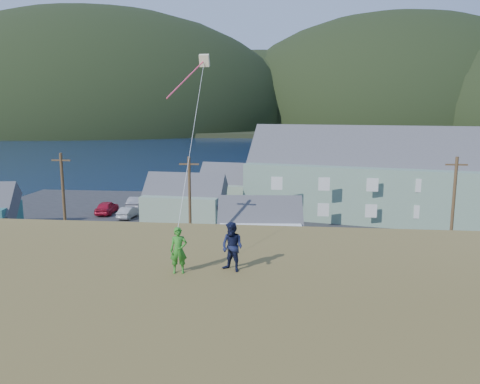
# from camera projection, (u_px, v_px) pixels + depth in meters

# --- Properties ---
(ground) EXTENTS (900.00, 900.00, 0.00)m
(ground) POSITION_uv_depth(u_px,v_px,m) (249.00, 275.00, 36.35)
(ground) COLOR #0A1638
(ground) RESTS_ON ground
(grass_strip) EXTENTS (110.00, 8.00, 0.10)m
(grass_strip) POSITION_uv_depth(u_px,v_px,m) (247.00, 284.00, 34.38)
(grass_strip) COLOR #4C3D19
(grass_strip) RESTS_ON ground
(waterfront_lot) EXTENTS (72.00, 36.00, 0.12)m
(waterfront_lot) POSITION_uv_depth(u_px,v_px,m) (262.00, 223.00, 52.98)
(waterfront_lot) COLOR #28282B
(waterfront_lot) RESTS_ON ground
(wharf) EXTENTS (26.00, 14.00, 0.90)m
(wharf) POSITION_uv_depth(u_px,v_px,m) (234.00, 186.00, 76.06)
(wharf) COLOR gray
(wharf) RESTS_ON ground
(far_shore) EXTENTS (900.00, 320.00, 2.00)m
(far_shore) POSITION_uv_depth(u_px,v_px,m) (287.00, 124.00, 359.20)
(far_shore) COLOR black
(far_shore) RESTS_ON ground
(far_hills) EXTENTS (760.00, 265.00, 143.00)m
(far_hills) POSITION_uv_depth(u_px,v_px,m) (341.00, 126.00, 305.74)
(far_hills) COLOR black
(far_hills) RESTS_ON ground
(lodge) EXTENTS (38.56, 18.39, 13.08)m
(lodge) POSITION_uv_depth(u_px,v_px,m) (409.00, 177.00, 53.61)
(lodge) COLOR gray
(lodge) RESTS_ON waterfront_lot
(shed_palegreen_near) EXTENTS (9.63, 6.51, 6.67)m
(shed_palegreen_near) POSITION_uv_depth(u_px,v_px,m) (185.00, 200.00, 53.41)
(shed_palegreen_near) COLOR gray
(shed_palegreen_near) RESTS_ON waterfront_lot
(shed_white) EXTENTS (7.94, 5.60, 6.02)m
(shed_white) POSITION_uv_depth(u_px,v_px,m) (260.00, 226.00, 42.15)
(shed_white) COLOR white
(shed_white) RESTS_ON waterfront_lot
(shed_palegreen_far) EXTENTS (11.37, 7.65, 7.07)m
(shed_palegreen_far) POSITION_uv_depth(u_px,v_px,m) (239.00, 188.00, 60.36)
(shed_palegreen_far) COLOR gray
(shed_palegreen_far) RESTS_ON waterfront_lot
(utility_poles) EXTENTS (31.06, 0.24, 9.16)m
(utility_poles) POSITION_uv_depth(u_px,v_px,m) (230.00, 212.00, 37.18)
(utility_poles) COLOR #47331E
(utility_poles) RESTS_ON waterfront_lot
(parked_cars) EXTENTS (19.36, 12.46, 1.58)m
(parked_cars) POSITION_uv_depth(u_px,v_px,m) (175.00, 206.00, 58.20)
(parked_cars) COLOR white
(parked_cars) RESTS_ON waterfront_lot
(kite_flyer_green) EXTENTS (0.65, 0.48, 1.61)m
(kite_flyer_green) POSITION_uv_depth(u_px,v_px,m) (179.00, 250.00, 15.96)
(kite_flyer_green) COLOR #2A7B21
(kite_flyer_green) RESTS_ON hillside
(kite_flyer_navy) EXTENTS (1.05, 0.98, 1.73)m
(kite_flyer_navy) POSITION_uv_depth(u_px,v_px,m) (232.00, 247.00, 16.16)
(kite_flyer_navy) COLOR #141A38
(kite_flyer_navy) RESTS_ON hillside
(kite_rig) EXTENTS (0.86, 3.90, 9.62)m
(kite_rig) POSITION_uv_depth(u_px,v_px,m) (201.00, 65.00, 21.71)
(kite_rig) COLOR beige
(kite_rig) RESTS_ON ground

